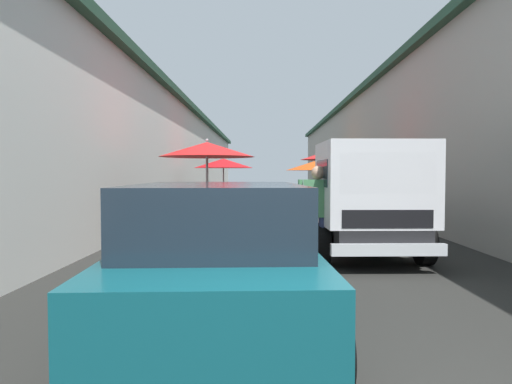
{
  "coord_description": "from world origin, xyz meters",
  "views": [
    {
      "loc": [
        -2.16,
        0.51,
        1.55
      ],
      "look_at": [
        7.96,
        0.67,
        1.13
      ],
      "focal_mm": 31.28,
      "sensor_mm": 36.0,
      "label": 1
    }
  ],
  "objects": [
    {
      "name": "ground",
      "position": [
        13.5,
        0.0,
        0.0
      ],
      "size": [
        90.0,
        90.0,
        0.0
      ],
      "primitive_type": "plane",
      "color": "#282826"
    },
    {
      "name": "building_left_whitewash",
      "position": [
        15.75,
        7.31,
        2.34
      ],
      "size": [
        49.8,
        7.5,
        4.67
      ],
      "color": "silver",
      "rests_on": "ground"
    },
    {
      "name": "building_right_concrete",
      "position": [
        15.75,
        -7.31,
        2.66
      ],
      "size": [
        49.8,
        7.5,
        5.3
      ],
      "color": "#A39E93",
      "rests_on": "ground"
    },
    {
      "name": "fruit_stall_near_right",
      "position": [
        7.73,
        1.79,
        1.71
      ],
      "size": [
        2.13,
        2.13,
        2.33
      ],
      "color": "#9E9EA3",
      "rests_on": "ground"
    },
    {
      "name": "fruit_stall_mid_lane",
      "position": [
        19.53,
        -2.01,
        1.74
      ],
      "size": [
        2.75,
        2.75,
        2.23
      ],
      "color": "#9E9EA3",
      "rests_on": "ground"
    },
    {
      "name": "fruit_stall_near_left",
      "position": [
        15.05,
        2.01,
        1.69
      ],
      "size": [
        2.28,
        2.28,
        2.21
      ],
      "color": "#9E9EA3",
      "rests_on": "ground"
    },
    {
      "name": "fruit_stall_far_right",
      "position": [
        11.28,
        -1.69,
        1.78
      ],
      "size": [
        2.16,
        2.16,
        2.4
      ],
      "color": "#9E9EA3",
      "rests_on": "ground"
    },
    {
      "name": "hatchback_car",
      "position": [
        2.21,
        0.95,
        0.74
      ],
      "size": [
        3.99,
        2.09,
        1.45
      ],
      "color": "#0F4C56",
      "rests_on": "ground"
    },
    {
      "name": "delivery_truck",
      "position": [
        6.06,
        -1.34,
        1.04
      ],
      "size": [
        4.97,
        2.09,
        2.08
      ],
      "color": "black",
      "rests_on": "ground"
    },
    {
      "name": "vendor_by_crates",
      "position": [
        5.23,
        -0.4,
        0.98
      ],
      "size": [
        0.25,
        0.66,
        1.68
      ],
      "color": "navy",
      "rests_on": "ground"
    },
    {
      "name": "plastic_stool",
      "position": [
        9.79,
        -1.95,
        0.33
      ],
      "size": [
        0.3,
        0.3,
        0.43
      ],
      "color": "#194CB2",
      "rests_on": "ground"
    }
  ]
}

